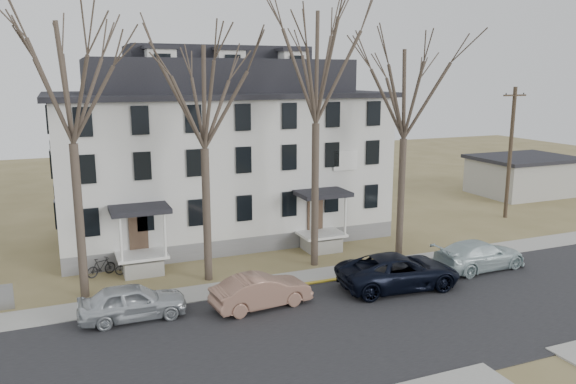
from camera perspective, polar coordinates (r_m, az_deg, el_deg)
name	(u,v)px	position (r m, az deg, el deg)	size (l,w,h in m)	color
ground	(397,345)	(23.05, 11.05, -14.97)	(120.00, 120.00, 0.00)	olive
main_road	(371,324)	(24.56, 8.43, -13.12)	(120.00, 10.00, 0.04)	#27272A
far_sidewalk	(312,278)	(29.45, 2.41, -8.68)	(120.00, 2.00, 0.08)	#A09F97
yellow_curb	(403,271)	(31.06, 11.60, -7.82)	(14.00, 0.25, 0.06)	gold
boarding_house	(220,153)	(36.62, -6.95, 3.98)	(20.80, 12.36, 12.05)	slate
distant_building	(523,175)	(53.49, 22.77, 1.59)	(8.50, 6.50, 3.35)	#A09F97
tree_far_left	(68,74)	(26.84, -21.46, 11.10)	(8.40, 8.40, 13.72)	#473B31
tree_mid_left	(203,90)	(27.65, -8.64, 10.22)	(7.80, 7.80, 12.74)	#473B31
tree_center	(316,59)	(29.66, 2.90, 13.30)	(9.00, 9.00, 14.70)	#473B31
tree_mid_right	(406,88)	(32.39, 11.86, 10.32)	(7.80, 7.80, 12.74)	#473B31
utility_pole_far	(510,151)	(43.59, 21.65, 3.85)	(2.00, 0.28, 9.50)	#3D3023
car_silver	(133,303)	(25.30, -15.51, -10.77)	(1.82, 4.53, 1.54)	#B7BDC3
car_tan	(261,292)	(25.63, -2.73, -10.09)	(1.59, 4.55, 1.50)	#8F6654
car_navy	(399,272)	(28.29, 11.18, -7.96)	(2.80, 6.07, 1.69)	black
car_white	(479,256)	(32.07, 18.87, -6.14)	(2.17, 5.33, 1.55)	silver
bicycle_left	(130,267)	(30.90, -15.78, -7.35)	(0.53, 1.51, 0.80)	black
bicycle_right	(101,268)	(30.97, -18.45, -7.30)	(0.46, 1.63, 0.98)	black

